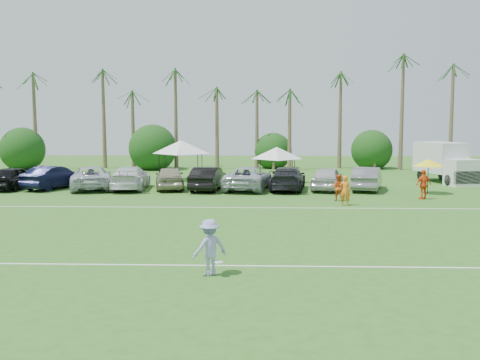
{
  "coord_description": "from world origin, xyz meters",
  "views": [
    {
      "loc": [
        4.45,
        -15.16,
        4.72
      ],
      "look_at": [
        3.48,
        13.46,
        1.6
      ],
      "focal_mm": 40.0,
      "sensor_mm": 36.0,
      "label": 1
    }
  ],
  "objects": [
    {
      "name": "bush_tree_3",
      "position": [
        16.0,
        39.0,
        1.8
      ],
      "size": [
        4.0,
        4.0,
        4.0
      ],
      "color": "brown",
      "rests_on": "ground"
    },
    {
      "name": "palm_tree_1",
      "position": [
        -17.0,
        38.0,
        8.35
      ],
      "size": [
        2.4,
        2.4,
        9.9
      ],
      "color": "brown",
      "rests_on": "ground"
    },
    {
      "name": "bush_tree_2",
      "position": [
        6.0,
        39.0,
        1.8
      ],
      "size": [
        4.0,
        4.0,
        4.0
      ],
      "color": "brown",
      "rests_on": "ground"
    },
    {
      "name": "palm_tree_10",
      "position": [
        23.0,
        38.0,
        9.21
      ],
      "size": [
        2.4,
        2.4,
        10.9
      ],
      "color": "brown",
      "rests_on": "ground"
    },
    {
      "name": "palm_tree_3",
      "position": [
        -8.0,
        38.0,
        10.06
      ],
      "size": [
        2.4,
        2.4,
        11.9
      ],
      "color": "brown",
      "rests_on": "ground"
    },
    {
      "name": "parked_car_9",
      "position": [
        12.03,
        21.98,
        0.81
      ],
      "size": [
        3.02,
        5.23,
        1.63
      ],
      "primitive_type": "imported",
      "rotation": [
        0.0,
        0.0,
        2.86
      ],
      "color": "slate",
      "rests_on": "ground"
    },
    {
      "name": "palm_tree_8",
      "position": [
        13.0,
        38.0,
        7.48
      ],
      "size": [
        2.4,
        2.4,
        8.9
      ],
      "color": "brown",
      "rests_on": "ground"
    },
    {
      "name": "parked_car_2",
      "position": [
        -7.28,
        21.84,
        0.81
      ],
      "size": [
        4.28,
        6.39,
        1.63
      ],
      "primitive_type": "imported",
      "rotation": [
        0.0,
        0.0,
        3.43
      ],
      "color": "silver",
      "rests_on": "ground"
    },
    {
      "name": "ground",
      "position": [
        0.0,
        0.0,
        0.0
      ],
      "size": [
        120.0,
        120.0,
        0.0
      ],
      "primitive_type": "plane",
      "color": "#2E611D",
      "rests_on": "ground"
    },
    {
      "name": "palm_tree_2",
      "position": [
        -12.0,
        38.0,
        9.21
      ],
      "size": [
        2.4,
        2.4,
        10.9
      ],
      "color": "brown",
      "rests_on": "ground"
    },
    {
      "name": "bush_tree_0",
      "position": [
        -19.0,
        39.0,
        1.8
      ],
      "size": [
        4.0,
        4.0,
        4.0
      ],
      "color": "brown",
      "rests_on": "ground"
    },
    {
      "name": "canopy_tent_left",
      "position": [
        -1.78,
        27.89,
        3.25
      ],
      "size": [
        4.68,
        4.68,
        3.79
      ],
      "color": "black",
      "rests_on": "ground"
    },
    {
      "name": "parked_car_1",
      "position": [
        -10.04,
        22.01,
        0.81
      ],
      "size": [
        3.25,
        5.24,
        1.63
      ],
      "primitive_type": "imported",
      "rotation": [
        0.0,
        0.0,
        2.81
      ],
      "color": "black",
      "rests_on": "ground"
    },
    {
      "name": "parked_car_6",
      "position": [
        3.76,
        21.87,
        0.81
      ],
      "size": [
        3.64,
        6.23,
        1.63
      ],
      "primitive_type": "imported",
      "rotation": [
        0.0,
        0.0,
        2.97
      ],
      "color": "#B0B7BE",
      "rests_on": "ground"
    },
    {
      "name": "palm_tree_7",
      "position": [
        8.0,
        38.0,
        10.06
      ],
      "size": [
        2.4,
        2.4,
        11.9
      ],
      "color": "brown",
      "rests_on": "ground"
    },
    {
      "name": "parked_car_8",
      "position": [
        9.27,
        21.91,
        0.81
      ],
      "size": [
        3.03,
        5.11,
        1.63
      ],
      "primitive_type": "imported",
      "rotation": [
        0.0,
        0.0,
        2.9
      ],
      "color": "silver",
      "rests_on": "ground"
    },
    {
      "name": "frisbee_player",
      "position": [
        2.97,
        0.93,
        0.87
      ],
      "size": [
        1.3,
        1.15,
        1.75
      ],
      "rotation": [
        0.0,
        0.0,
        3.7
      ],
      "color": "#9795D3",
      "rests_on": "ground"
    },
    {
      "name": "canopy_tent_right",
      "position": [
        5.91,
        26.26,
        2.78
      ],
      "size": [
        4.01,
        4.01,
        3.25
      ],
      "color": "black",
      "rests_on": "ground"
    },
    {
      "name": "market_umbrella",
      "position": [
        15.64,
        20.16,
        2.06
      ],
      "size": [
        2.06,
        2.06,
        2.3
      ],
      "color": "black",
      "rests_on": "ground"
    },
    {
      "name": "palm_tree_9",
      "position": [
        18.0,
        38.0,
        8.35
      ],
      "size": [
        2.4,
        2.4,
        9.9
      ],
      "color": "brown",
      "rests_on": "ground"
    },
    {
      "name": "field_lines",
      "position": [
        0.0,
        8.0,
        0.01
      ],
      "size": [
        80.0,
        12.1,
        0.01
      ],
      "color": "white",
      "rests_on": "ground"
    },
    {
      "name": "parked_car_5",
      "position": [
        1.0,
        21.55,
        0.81
      ],
      "size": [
        2.36,
        5.13,
        1.63
      ],
      "primitive_type": "imported",
      "rotation": [
        0.0,
        0.0,
        3.01
      ],
      "color": "black",
      "rests_on": "ground"
    },
    {
      "name": "palm_tree_5",
      "position": [
        0.0,
        38.0,
        8.35
      ],
      "size": [
        2.4,
        2.4,
        9.9
      ],
      "color": "brown",
      "rests_on": "ground"
    },
    {
      "name": "parked_car_3",
      "position": [
        -4.52,
        21.84,
        0.81
      ],
      "size": [
        2.68,
        5.76,
        1.63
      ],
      "primitive_type": "imported",
      "rotation": [
        0.0,
        0.0,
        3.21
      ],
      "color": "silver",
      "rests_on": "ground"
    },
    {
      "name": "sideline_player_b",
      "position": [
        9.27,
        16.86,
        0.8
      ],
      "size": [
        0.93,
        0.82,
        1.59
      ],
      "primitive_type": "imported",
      "rotation": [
        0.0,
        0.0,
        2.81
      ],
      "color": "#D64C17",
      "rests_on": "ground"
    },
    {
      "name": "parked_car_0",
      "position": [
        -12.8,
        21.67,
        0.81
      ],
      "size": [
        2.2,
        4.89,
        1.63
      ],
      "primitive_type": "imported",
      "rotation": [
        0.0,
        0.0,
        3.08
      ],
      "color": "black",
      "rests_on": "ground"
    },
    {
      "name": "palm_tree_4",
      "position": [
        -4.0,
        38.0,
        7.48
      ],
      "size": [
        2.4,
        2.4,
        8.9
      ],
      "color": "brown",
      "rests_on": "ground"
    },
    {
      "name": "parked_car_7",
      "position": [
        6.52,
        21.84,
        0.81
      ],
      "size": [
        3.01,
        5.87,
        1.63
      ],
      "primitive_type": "imported",
      "rotation": [
        0.0,
        0.0,
        3.01
      ],
      "color": "black",
      "rests_on": "ground"
    },
    {
      "name": "sideline_player_c",
      "position": [
        14.58,
        17.61,
        0.92
      ],
      "size": [
        1.16,
        0.83,
        1.83
      ],
      "primitive_type": "imported",
      "rotation": [
        0.0,
        0.0,
        3.54
      ],
      "color": "#F5571B",
      "rests_on": "ground"
    },
    {
      "name": "bush_tree_1",
      "position": [
        -6.0,
        39.0,
        1.8
      ],
      "size": [
        4.0,
        4.0,
        4.0
      ],
      "color": "brown",
      "rests_on": "ground"
    },
    {
      "name": "parked_car_4",
      "position": [
        -1.76,
        21.99,
        0.81
      ],
      "size": [
        2.82,
        5.07,
        1.63
      ],
      "primitive_type": "imported",
      "rotation": [
        0.0,
        0.0,
        3.34
      ],
      "color": "gray",
      "rests_on": "ground"
    },
    {
      "name": "palm_tree_6",
      "position": [
        4.0,
        38.0,
        9.21
      ],
      "size": [
        2.4,
        2.4,
        10.9
      ],
      "color": "brown",
      "rests_on": "ground"
    },
    {
      "name": "sideline_player_a",
      "position": [
        9.4,
        15.06,
        0.85
      ],
      "size": [
        0.7,
        0.55,
        1.7
      ],
      "primitive_type": "imported",
      "rotation": [
        0.0,
        0.0,
        2.89
      ],
      "color": "orange",
      "rests_on": "ground"
    },
    {
      "name": "box_truck",
      "position": [
        19.06,
        26.81,
        1.67
      ],
      "size": [
        3.56,
        6.4,
        3.12
      ],
      "rotation": [
        0.0,
        0.0,
        0.23
      ],
      "color": "silver",
      "rests_on": "ground"
    }
  ]
}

